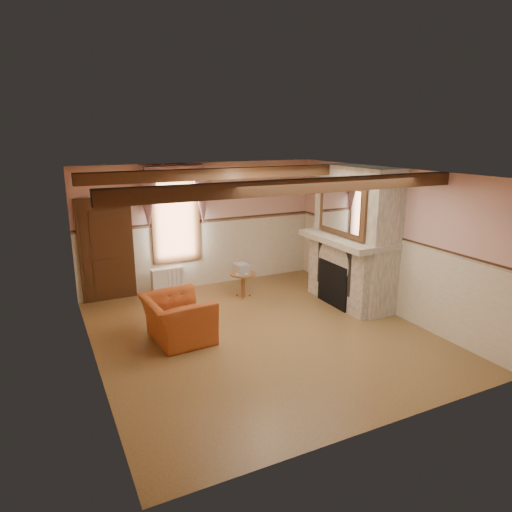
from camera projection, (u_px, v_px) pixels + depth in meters
name	position (u px, v px, depth m)	size (l,w,h in m)	color
floor	(261.00, 333.00, 8.03)	(5.50, 6.00, 0.01)	brown
ceiling	(262.00, 173.00, 7.30)	(5.50, 6.00, 0.01)	silver
wall_back	(201.00, 226.00, 10.27)	(5.50, 0.02, 2.80)	#D09D90
wall_front	(382.00, 320.00, 5.07)	(5.50, 0.02, 2.80)	#D09D90
wall_left	(89.00, 279.00, 6.50)	(0.02, 6.00, 2.80)	#D09D90
wall_right	(388.00, 241.00, 8.83)	(0.02, 6.00, 2.80)	#D09D90
wainscot	(261.00, 293.00, 7.84)	(5.50, 6.00, 1.50)	beige
chair_rail	(261.00, 251.00, 7.64)	(5.50, 6.00, 0.08)	black
firebox	(335.00, 284.00, 9.28)	(0.20, 0.95, 0.90)	black
armchair	(178.00, 319.00, 7.70)	(1.17, 1.02, 0.76)	#994219
side_table	(243.00, 285.00, 9.73)	(0.55, 0.55, 0.55)	brown
book_stack	(241.00, 268.00, 9.64)	(0.26, 0.32, 0.20)	#B7AD8C
radiator	(168.00, 281.00, 9.91)	(0.70, 0.18, 0.60)	silver
bowl	(351.00, 235.00, 9.03)	(0.34, 0.34, 0.08)	brown
mantel_clock	(325.00, 224.00, 9.81)	(0.14, 0.24, 0.20)	black
oil_lamp	(331.00, 224.00, 9.61)	(0.11, 0.11, 0.28)	gold
candle_red	(361.00, 236.00, 8.76)	(0.06, 0.06, 0.16)	#B11815
jar_yellow	(366.00, 239.00, 8.63)	(0.06, 0.06, 0.12)	yellow
fireplace	(355.00, 236.00, 9.22)	(0.85, 2.00, 2.80)	gray
mantel	(348.00, 239.00, 9.15)	(1.05, 2.05, 0.12)	gray
overmantel_mirror	(342.00, 209.00, 8.91)	(0.06, 1.44, 1.04)	silver
door	(107.00, 251.00, 9.42)	(1.10, 0.10, 2.10)	black
window	(175.00, 217.00, 9.92)	(1.06, 0.08, 2.02)	white
window_drapes	(175.00, 190.00, 9.69)	(1.30, 0.14, 1.40)	gray
ceiling_beam_front	(301.00, 186.00, 6.29)	(5.50, 0.18, 0.20)	black
ceiling_beam_back	(232.00, 173.00, 8.37)	(5.50, 0.18, 0.20)	black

